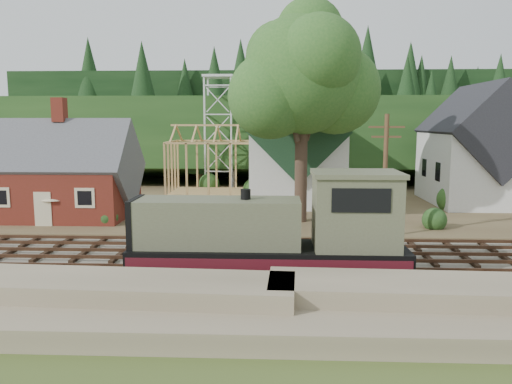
{
  "coord_description": "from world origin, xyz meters",
  "views": [
    {
      "loc": [
        0.33,
        -25.99,
        7.5
      ],
      "look_at": [
        -1.08,
        6.0,
        3.0
      ],
      "focal_mm": 35.0,
      "sensor_mm": 36.0,
      "label": 1
    }
  ],
  "objects": [
    {
      "name": "ground",
      "position": [
        0.0,
        0.0,
        0.0
      ],
      "size": [
        140.0,
        140.0,
        0.0
      ],
      "primitive_type": "plane",
      "color": "#384C1E",
      "rests_on": "ground"
    },
    {
      "name": "embankment",
      "position": [
        0.0,
        -8.5,
        0.0
      ],
      "size": [
        64.0,
        5.0,
        1.6
      ],
      "primitive_type": "cube",
      "color": "#7F7259",
      "rests_on": "ground"
    },
    {
      "name": "railroad_bed",
      "position": [
        0.0,
        0.0,
        0.08
      ],
      "size": [
        64.0,
        11.0,
        0.16
      ],
      "primitive_type": "cube",
      "color": "#726B5B",
      "rests_on": "ground"
    },
    {
      "name": "village_flat",
      "position": [
        0.0,
        18.0,
        0.15
      ],
      "size": [
        64.0,
        26.0,
        0.3
      ],
      "primitive_type": "cube",
      "color": "brown",
      "rests_on": "ground"
    },
    {
      "name": "hillside",
      "position": [
        0.0,
        42.0,
        0.0
      ],
      "size": [
        70.0,
        28.96,
        12.74
      ],
      "primitive_type": "cube",
      "rotation": [
        -0.17,
        0.0,
        0.0
      ],
      "color": "#1E3F19",
      "rests_on": "ground"
    },
    {
      "name": "ridge",
      "position": [
        0.0,
        58.0,
        0.0
      ],
      "size": [
        80.0,
        20.0,
        12.0
      ],
      "primitive_type": "cube",
      "color": "black",
      "rests_on": "ground"
    },
    {
      "name": "depot",
      "position": [
        -16.0,
        11.0,
        3.21
      ],
      "size": [
        10.8,
        7.41,
        9.0
      ],
      "color": "#5E2115",
      "rests_on": "village_flat"
    },
    {
      "name": "church",
      "position": [
        2.0,
        19.68,
        5.18
      ],
      "size": [
        8.4,
        15.17,
        13.0
      ],
      "color": "silver",
      "rests_on": "village_flat"
    },
    {
      "name": "farmhouse",
      "position": [
        18.0,
        19.0,
        4.87
      ],
      "size": [
        8.4,
        10.8,
        10.6
      ],
      "color": "silver",
      "rests_on": "village_flat"
    },
    {
      "name": "timber_frame",
      "position": [
        -6.0,
        22.0,
        3.27
      ],
      "size": [
        8.2,
        6.2,
        6.99
      ],
      "color": "tan",
      "rests_on": "village_flat"
    },
    {
      "name": "lattice_tower",
      "position": [
        -6.0,
        28.0,
        10.03
      ],
      "size": [
        3.2,
        3.2,
        12.12
      ],
      "color": "silver",
      "rests_on": "village_flat"
    },
    {
      "name": "big_tree",
      "position": [
        2.17,
        10.08,
        10.22
      ],
      "size": [
        10.9,
        8.4,
        14.7
      ],
      "color": "#38281E",
      "rests_on": "village_flat"
    },
    {
      "name": "telegraph_pole_near",
      "position": [
        7.0,
        5.2,
        4.25
      ],
      "size": [
        2.2,
        0.28,
        8.0
      ],
      "color": "#4C331E",
      "rests_on": "ground"
    },
    {
      "name": "locomotive",
      "position": [
        0.39,
        -3.0,
        2.23
      ],
      "size": [
        12.79,
        3.2,
        5.09
      ],
      "color": "black",
      "rests_on": "railroad_bed"
    },
    {
      "name": "car_blue",
      "position": [
        -10.4,
        12.84,
        0.88
      ],
      "size": [
        2.83,
        3.61,
        1.15
      ],
      "primitive_type": "imported",
      "rotation": [
        0.0,
        0.0,
        0.51
      ],
      "color": "#597ABF",
      "rests_on": "village_flat"
    },
    {
      "name": "patio_set",
      "position": [
        -15.46,
        8.21,
        2.2
      ],
      "size": [
        2.0,
        2.0,
        2.23
      ],
      "color": "silver",
      "rests_on": "village_flat"
    }
  ]
}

